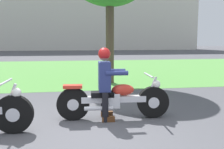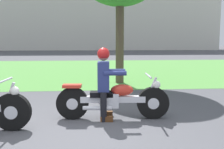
{
  "view_description": "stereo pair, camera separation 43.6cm",
  "coord_description": "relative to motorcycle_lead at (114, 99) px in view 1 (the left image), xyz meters",
  "views": [
    {
      "loc": [
        -0.1,
        -4.09,
        1.53
      ],
      "look_at": [
        0.76,
        1.08,
        0.85
      ],
      "focal_mm": 42.4,
      "sensor_mm": 36.0,
      "label": 1
    },
    {
      "loc": [
        0.33,
        -4.14,
        1.53
      ],
      "look_at": [
        0.76,
        1.08,
        0.85
      ],
      "focal_mm": 42.4,
      "sensor_mm": 36.0,
      "label": 2
    }
  ],
  "objects": [
    {
      "name": "ground",
      "position": [
        -0.77,
        -0.88,
        -0.39
      ],
      "size": [
        120.0,
        120.0,
        0.0
      ],
      "primitive_type": "plane",
      "color": "#4C4C51"
    },
    {
      "name": "grass_verge",
      "position": [
        -0.77,
        8.95,
        -0.38
      ],
      "size": [
        60.0,
        12.0,
        0.01
      ],
      "primitive_type": "cube",
      "color": "#549342",
      "rests_on": "ground"
    },
    {
      "name": "rider_lead",
      "position": [
        -0.17,
        0.01,
        0.43
      ],
      "size": [
        0.56,
        0.48,
        1.39
      ],
      "rotation": [
        0.0,
        0.0,
        -0.06
      ],
      "color": "black",
      "rests_on": "ground"
    },
    {
      "name": "stadium_facade",
      "position": [
        -5.26,
        38.69,
        6.44
      ],
      "size": [
        49.6,
        8.0,
        13.64
      ],
      "primitive_type": "cube",
      "color": "silver",
      "rests_on": "ground"
    },
    {
      "name": "motorcycle_lead",
      "position": [
        0.0,
        0.0,
        0.0
      ],
      "size": [
        2.2,
        0.66,
        0.87
      ],
      "rotation": [
        0.0,
        0.0,
        -0.06
      ],
      "color": "black",
      "rests_on": "ground"
    }
  ]
}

